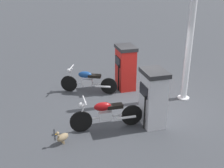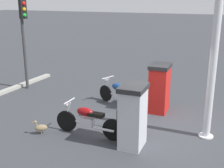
{
  "view_description": "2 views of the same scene",
  "coord_description": "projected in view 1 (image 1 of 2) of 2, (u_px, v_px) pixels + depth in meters",
  "views": [
    {
      "loc": [
        2.95,
        7.73,
        4.17
      ],
      "look_at": [
        1.07,
        0.33,
        0.93
      ],
      "focal_mm": 44.55,
      "sensor_mm": 36.0,
      "label": 1
    },
    {
      "loc": [
        -2.07,
        7.78,
        3.7
      ],
      "look_at": [
        1.25,
        0.06,
        1.19
      ],
      "focal_mm": 47.26,
      "sensor_mm": 36.0,
      "label": 2
    }
  ],
  "objects": [
    {
      "name": "ground_plane",
      "position": [
        141.0,
        103.0,
        9.2
      ],
      "size": [
        120.0,
        120.0,
        0.0
      ],
      "primitive_type": "plane",
      "color": "#383A3F"
    },
    {
      "name": "fuel_pump_near",
      "position": [
        125.0,
        67.0,
        10.02
      ],
      "size": [
        0.67,
        0.88,
        1.6
      ],
      "color": "red",
      "rests_on": "ground"
    },
    {
      "name": "fuel_pump_far",
      "position": [
        153.0,
        98.0,
        7.67
      ],
      "size": [
        0.66,
        0.83,
        1.63
      ],
      "color": "silver",
      "rests_on": "ground"
    },
    {
      "name": "motorcycle_near_pump",
      "position": [
        88.0,
        80.0,
        9.79
      ],
      "size": [
        1.9,
        0.96,
        0.93
      ],
      "color": "black",
      "rests_on": "ground"
    },
    {
      "name": "motorcycle_far_pump",
      "position": [
        106.0,
        113.0,
        7.59
      ],
      "size": [
        2.05,
        0.56,
        0.94
      ],
      "color": "black",
      "rests_on": "ground"
    },
    {
      "name": "wandering_duck",
      "position": [
        62.0,
        137.0,
        7.0
      ],
      "size": [
        0.39,
        0.34,
        0.43
      ],
      "color": "#847051",
      "rests_on": "ground"
    },
    {
      "name": "canopy_support_pole",
      "position": [
        190.0,
        40.0,
        8.73
      ],
      "size": [
        0.4,
        0.4,
        4.24
      ],
      "color": "silver",
      "rests_on": "ground"
    }
  ]
}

